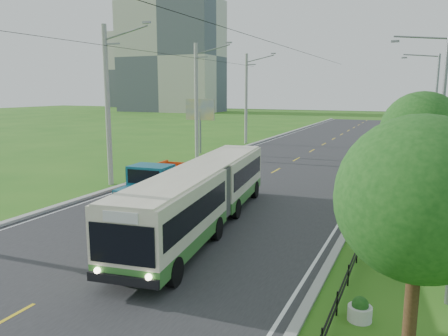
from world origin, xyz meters
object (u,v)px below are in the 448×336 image
Objects in this scene: pole_mid at (197,101)px; planter_near at (384,226)px; tree_second at (422,168)px; tree_fourth at (422,133)px; dump_truck at (159,182)px; pole_far at (246,98)px; planter_mid at (394,188)px; streetlight_mid at (439,111)px; billboard_left at (200,113)px; planter_far at (400,167)px; tree_back at (422,119)px; tree_front at (422,207)px; tree_third at (423,137)px; planter_front at (360,310)px; pole_near at (108,105)px; bus at (203,192)px; streetlight_far at (433,104)px; tree_fifth at (422,122)px.

pole_mid is 14.93× the size of planter_near.
tree_second is 0.98× the size of tree_fourth.
tree_fourth is at bearing 31.35° from dump_truck.
pole_far is 25.85m from planter_mid.
streetlight_mid is 1.74× the size of billboard_left.
planter_mid is at bearing -90.00° from planter_far.
tree_back is 20.46m from planter_near.
tree_third reaches higher than tree_front.
tree_third reaches higher than planter_mid.
tree_back is at bearing 87.44° from planter_front.
planter_mid is at bearing -22.54° from pole_mid.
billboard_left is (-1.24, -9.00, -1.23)m from pole_far.
pole_near is at bearing 177.29° from tree_third.
planter_far is 0.05× the size of bus.
planter_mid is at bearing -180.00° from streetlight_mid.
streetlight_far is at bearing 86.75° from tree_fourth.
bus is (9.49, -29.63, -3.44)m from pole_far.
dump_truck is at bearing -120.05° from streetlight_far.
streetlight_far is 13.54× the size of planter_mid.
tree_third is (0.00, 12.00, 0.27)m from tree_front.
pole_far is 1.82× the size of tree_back.
tree_back is at bearing 15.84° from pole_mid.
tree_second is (18.12, -18.86, -1.57)m from pole_mid.
planter_mid is at bearing -48.41° from pole_far.
pole_far is 28.40m from dump_truck.
tree_front is 26.12m from planter_far.
planter_front is (-2.04, -30.00, -4.62)m from streetlight_far.
planter_front is 31.88m from billboard_left.
planter_mid is 13.01m from bus.
streetlight_far is (0.79, 25.86, 1.38)m from tree_second.
billboard_left is (-19.36, 3.86, 0.01)m from tree_fifth.
pole_near is at bearing 159.26° from tree_second.
pole_far is 1.10× the size of streetlight_far.
streetlight_far is (0.79, 1.86, 1.25)m from tree_back.
tree_second reaches higher than dump_truck.
bus is (9.49, -5.63, -3.44)m from pole_near.
streetlight_mid is 13.54× the size of planter_far.
streetlight_mid is at bearing 87.48° from tree_front.
planter_mid is at bearing 94.02° from tree_front.
streetlight_mid is 1.58× the size of dump_truck.
tree_third is at bearing -53.91° from pole_far.
tree_third is 10.13m from bus.
tree_fifth is at bearing 46.20° from dump_truck.
streetlight_far is at bearing 86.11° from planter_front.
pole_far is at bearing 133.85° from tree_fourth.
pole_far is 14.93× the size of planter_mid.
tree_front reaches higher than tree_second.
billboard_left is (-18.10, 26.00, 3.58)m from planter_front.
bus is at bearing -131.54° from streetlight_mid.
tree_fourth is 13.94m from streetlight_far.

